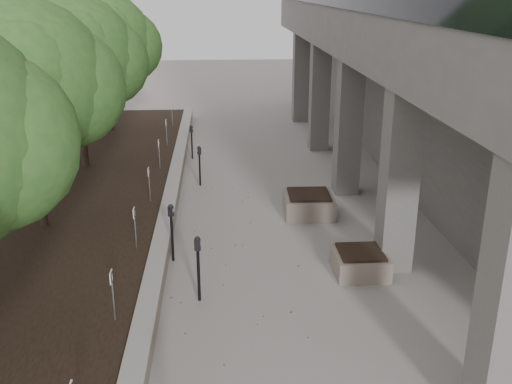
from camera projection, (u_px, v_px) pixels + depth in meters
name	position (u px, v px, depth m)	size (l,w,h in m)	color
retaining_wall	(169.00, 212.00, 15.51)	(0.39, 26.00, 0.50)	gray
planting_bed	(29.00, 218.00, 15.29)	(7.00, 26.00, 0.40)	black
crabapple_tree_3	(30.00, 116.00, 13.41)	(4.60, 4.00, 5.44)	#2F5F24
crabapple_tree_4	(78.00, 83.00, 18.11)	(4.60, 4.00, 5.44)	#2F5F24
crabapple_tree_5	(106.00, 63.00, 22.81)	(4.60, 4.00, 5.44)	#2F5F24
parking_sign_3	(113.00, 296.00, 10.09)	(0.04, 0.22, 0.96)	black
parking_sign_4	(135.00, 228.00, 12.91)	(0.04, 0.22, 0.96)	black
parking_sign_5	(149.00, 185.00, 15.73)	(0.04, 0.22, 0.96)	black
parking_sign_6	(159.00, 154.00, 18.55)	(0.04, 0.22, 0.96)	black
parking_sign_7	(167.00, 132.00, 21.37)	(0.04, 0.22, 0.96)	black
parking_sign_8	(172.00, 115.00, 24.19)	(0.04, 0.22, 0.96)	black
parking_meter_2	(198.00, 269.00, 11.43)	(0.14, 0.10, 1.41)	black
parking_meter_3	(172.00, 233.00, 13.12)	(0.14, 0.10, 1.39)	black
parking_meter_4	(200.00, 166.00, 18.15)	(0.13, 0.09, 1.29)	black
parking_meter_5	(192.00, 142.00, 20.98)	(0.12, 0.09, 1.26)	black
planter_front	(360.00, 262.00, 12.70)	(1.14, 1.14, 0.53)	gray
planter_back	(309.00, 204.00, 15.95)	(1.33, 1.33, 0.62)	gray
berry_scatter	(239.00, 292.00, 11.94)	(3.30, 14.10, 0.02)	maroon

